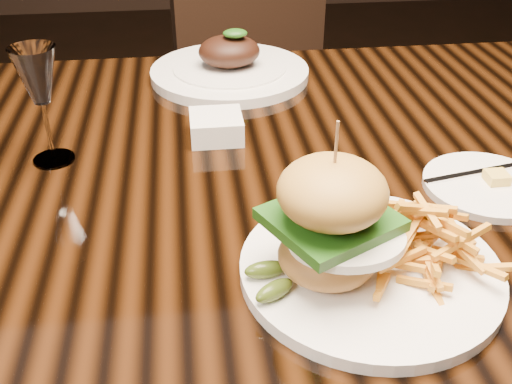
{
  "coord_description": "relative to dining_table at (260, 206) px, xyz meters",
  "views": [
    {
      "loc": [
        -0.1,
        -0.73,
        1.17
      ],
      "look_at": [
        -0.03,
        -0.17,
        0.81
      ],
      "focal_mm": 42.0,
      "sensor_mm": 36.0,
      "label": 1
    }
  ],
  "objects": [
    {
      "name": "dining_table",
      "position": [
        0.0,
        0.0,
        0.0
      ],
      "size": [
        1.6,
        0.9,
        0.75
      ],
      "color": "black",
      "rests_on": "ground"
    },
    {
      "name": "far_dish",
      "position": [
        -0.01,
        0.32,
        0.09
      ],
      "size": [
        0.29,
        0.29,
        0.09
      ],
      "rotation": [
        0.0,
        0.0,
        0.01
      ],
      "color": "white",
      "rests_on": "dining_table"
    },
    {
      "name": "ramekin",
      "position": [
        -0.06,
        0.08,
        0.09
      ],
      "size": [
        0.09,
        0.09,
        0.04
      ],
      "primitive_type": "cube",
      "rotation": [
        0.0,
        0.0,
        0.13
      ],
      "color": "white",
      "rests_on": "dining_table"
    },
    {
      "name": "burger_plate",
      "position": [
        0.08,
        -0.26,
        0.13
      ],
      "size": [
        0.28,
        0.28,
        0.19
      ],
      "rotation": [
        0.0,
        0.0,
        0.27
      ],
      "color": "white",
      "rests_on": "dining_table"
    },
    {
      "name": "chair_far",
      "position": [
        0.13,
        0.89,
        -0.13
      ],
      "size": [
        0.55,
        0.56,
        0.95
      ],
      "rotation": [
        0.0,
        0.0,
        0.23
      ],
      "color": "black",
      "rests_on": "ground"
    },
    {
      "name": "side_saucer",
      "position": [
        0.29,
        -0.11,
        0.08
      ],
      "size": [
        0.17,
        0.17,
        0.02
      ],
      "rotation": [
        0.0,
        0.0,
        -0.33
      ],
      "color": "white",
      "rests_on": "dining_table"
    },
    {
      "name": "wine_glass",
      "position": [
        -0.29,
        0.04,
        0.2
      ],
      "size": [
        0.06,
        0.06,
        0.17
      ],
      "color": "white",
      "rests_on": "dining_table"
    }
  ]
}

